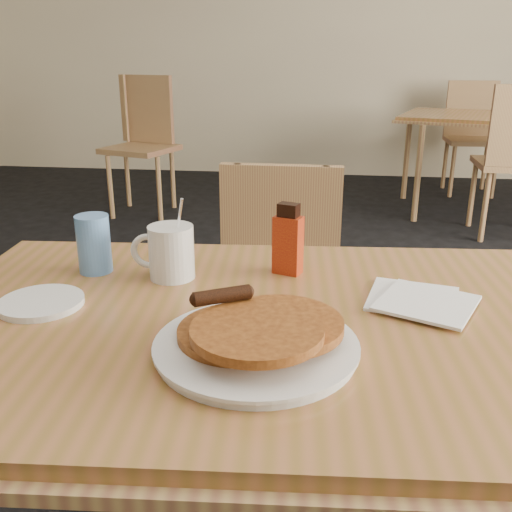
{
  "coord_description": "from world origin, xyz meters",
  "views": [
    {
      "loc": [
        0.14,
        -0.93,
        1.19
      ],
      "look_at": [
        0.01,
        0.03,
        0.85
      ],
      "focal_mm": 40.0,
      "sensor_mm": 36.0,
      "label": 1
    }
  ],
  "objects": [
    {
      "name": "wall_back",
      "position": [
        0.0,
        5.0,
        1.4
      ],
      "size": [
        8.0,
        0.0,
        8.0
      ],
      "primitive_type": "plane",
      "rotation": [
        1.57,
        0.0,
        0.0
      ],
      "color": "beige",
      "rests_on": "ground"
    },
    {
      "name": "chair_wall_extra",
      "position": [
        -1.31,
        3.38,
        0.62
      ],
      "size": [
        0.59,
        0.6,
        1.04
      ],
      "rotation": [
        0.0,
        0.0,
        -0.31
      ],
      "color": "tan",
      "rests_on": "floor"
    },
    {
      "name": "blue_tumbler",
      "position": [
        -0.35,
        0.16,
        0.81
      ],
      "size": [
        0.09,
        0.09,
        0.12
      ],
      "primitive_type": "cylinder",
      "rotation": [
        0.0,
        0.0,
        0.28
      ],
      "color": "#588CD0",
      "rests_on": "main_table"
    },
    {
      "name": "coffee_mug",
      "position": [
        -0.18,
        0.14,
        0.81
      ],
      "size": [
        0.13,
        0.09,
        0.18
      ],
      "rotation": [
        0.0,
        0.0,
        0.28
      ],
      "color": "white",
      "rests_on": "main_table"
    },
    {
      "name": "chair_neighbor_far",
      "position": [
        1.36,
        4.42,
        0.58
      ],
      "size": [
        0.44,
        0.44,
        0.97
      ],
      "rotation": [
        0.0,
        0.0,
        0.0
      ],
      "color": "tan",
      "rests_on": "floor"
    },
    {
      "name": "chair_main_far",
      "position": [
        -0.01,
        0.74,
        0.51
      ],
      "size": [
        0.4,
        0.4,
        0.86
      ],
      "rotation": [
        0.0,
        0.0,
        -0.01
      ],
      "color": "tan",
      "rests_on": "floor"
    },
    {
      "name": "pancake_plate",
      "position": [
        0.04,
        -0.15,
        0.77
      ],
      "size": [
        0.32,
        0.32,
        0.09
      ],
      "rotation": [
        0.0,
        0.0,
        0.06
      ],
      "color": "white",
      "rests_on": "main_table"
    },
    {
      "name": "napkin_stack",
      "position": [
        0.32,
        0.07,
        0.76
      ],
      "size": [
        0.22,
        0.23,
        0.01
      ],
      "rotation": [
        0.0,
        0.0,
        -0.22
      ],
      "color": "white",
      "rests_on": "main_table"
    },
    {
      "name": "main_table",
      "position": [
        0.01,
        -0.02,
        0.71
      ],
      "size": [
        1.3,
        0.93,
        0.75
      ],
      "rotation": [
        0.0,
        0.0,
        0.07
      ],
      "color": "#9E6338",
      "rests_on": "floor"
    },
    {
      "name": "syrup_bottle",
      "position": [
        0.06,
        0.2,
        0.82
      ],
      "size": [
        0.07,
        0.05,
        0.15
      ],
      "rotation": [
        0.0,
        0.0,
        -0.33
      ],
      "color": "maroon",
      "rests_on": "main_table"
    },
    {
      "name": "side_saucer",
      "position": [
        -0.38,
        -0.03,
        0.76
      ],
      "size": [
        0.16,
        0.16,
        0.01
      ],
      "primitive_type": "cylinder",
      "rotation": [
        0.0,
        0.0,
        0.05
      ],
      "color": "white",
      "rests_on": "main_table"
    },
    {
      "name": "neighbor_table",
      "position": [
        1.36,
        3.68,
        0.71
      ],
      "size": [
        1.57,
        1.28,
        0.75
      ],
      "rotation": [
        0.0,
        0.0,
        -0.3
      ],
      "color": "#9E6338",
      "rests_on": "floor"
    }
  ]
}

